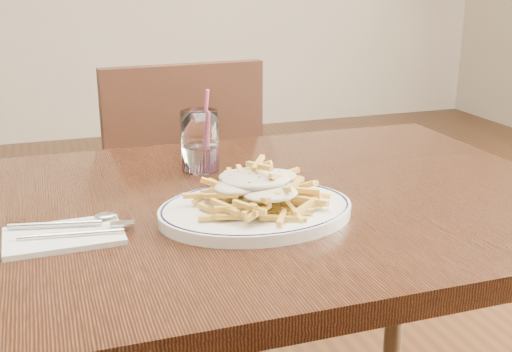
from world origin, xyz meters
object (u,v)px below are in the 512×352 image
object	(u,v)px
chair_far	(177,199)
loaded_fries	(256,186)
table	(243,239)
fries_plate	(256,211)
water_glass	(200,145)

from	to	relation	value
chair_far	loaded_fries	bearing A→B (deg)	-91.84
table	loaded_fries	world-z (taller)	loaded_fries
table	chair_far	size ratio (longest dim) A/B	1.32
table	fries_plate	distance (m)	0.13
loaded_fries	fries_plate	bearing A→B (deg)	-66.37
fries_plate	loaded_fries	world-z (taller)	loaded_fries
table	chair_far	distance (m)	0.69
chair_far	loaded_fries	world-z (taller)	chair_far
chair_far	water_glass	distance (m)	0.56
table	fries_plate	xyz separation A→B (m)	(-0.01, -0.09, 0.09)
chair_far	table	bearing A→B (deg)	-91.55
table	water_glass	distance (m)	0.23
fries_plate	loaded_fries	distance (m)	0.04
table	chair_far	xyz separation A→B (m)	(0.02, 0.67, -0.16)
chair_far	water_glass	xyz separation A→B (m)	(-0.05, -0.48, 0.29)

